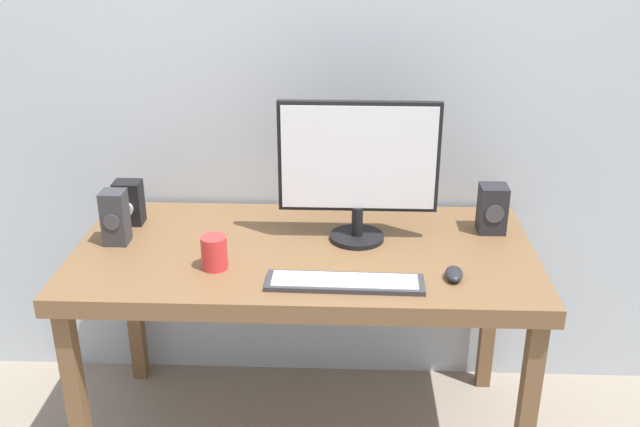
% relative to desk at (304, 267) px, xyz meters
% --- Properties ---
extents(desk, '(1.45, 0.72, 0.73)m').
position_rel_desk_xyz_m(desk, '(0.00, 0.00, 0.00)').
color(desk, brown).
rests_on(desk, ground_plane).
extents(monitor, '(0.50, 0.18, 0.46)m').
position_rel_desk_xyz_m(monitor, '(0.17, 0.08, 0.32)').
color(monitor, black).
rests_on(monitor, desk).
extents(keyboard_primary, '(0.45, 0.12, 0.02)m').
position_rel_desk_xyz_m(keyboard_primary, '(0.13, -0.24, 0.07)').
color(keyboard_primary, '#333338').
rests_on(keyboard_primary, desk).
extents(mouse, '(0.06, 0.09, 0.03)m').
position_rel_desk_xyz_m(mouse, '(0.45, -0.19, 0.08)').
color(mouse, '#232328').
rests_on(mouse, desk).
extents(speaker_right, '(0.09, 0.09, 0.16)m').
position_rel_desk_xyz_m(speaker_right, '(0.61, 0.16, 0.15)').
color(speaker_right, '#232328').
rests_on(speaker_right, desk).
extents(speaker_left, '(0.08, 0.08, 0.18)m').
position_rel_desk_xyz_m(speaker_left, '(-0.60, 0.02, 0.15)').
color(speaker_left, '#333338').
rests_on(speaker_left, desk).
extents(audio_controller, '(0.09, 0.08, 0.15)m').
position_rel_desk_xyz_m(audio_controller, '(-0.60, 0.17, 0.14)').
color(audio_controller, black).
rests_on(audio_controller, desk).
extents(coffee_mug, '(0.08, 0.08, 0.10)m').
position_rel_desk_xyz_m(coffee_mug, '(-0.26, -0.15, 0.12)').
color(coffee_mug, red).
rests_on(coffee_mug, desk).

